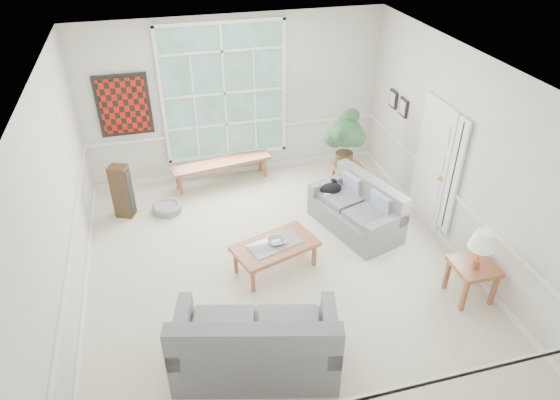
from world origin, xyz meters
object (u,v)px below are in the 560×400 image
at_px(side_table, 470,280).
at_px(loveseat_right, 356,207).
at_px(end_table, 348,179).
at_px(coffee_table, 275,256).
at_px(loveseat_front, 256,334).

bearing_deg(side_table, loveseat_right, 115.81).
bearing_deg(end_table, coffee_table, -136.13).
bearing_deg(loveseat_front, coffee_table, 82.70).
bearing_deg(side_table, coffee_table, 152.86).
height_order(loveseat_right, coffee_table, loveseat_right).
distance_m(loveseat_right, end_table, 1.16).
height_order(end_table, side_table, side_table).
bearing_deg(loveseat_front, end_table, 68.18).
xyz_separation_m(loveseat_right, loveseat_front, (-2.16, -2.27, 0.09)).
relative_size(end_table, side_table, 0.90).
xyz_separation_m(loveseat_right, side_table, (0.92, -1.89, -0.14)).
distance_m(loveseat_front, end_table, 4.19).
xyz_separation_m(end_table, side_table, (0.61, -3.00, 0.03)).
height_order(loveseat_front, end_table, loveseat_front).
height_order(loveseat_right, end_table, loveseat_right).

